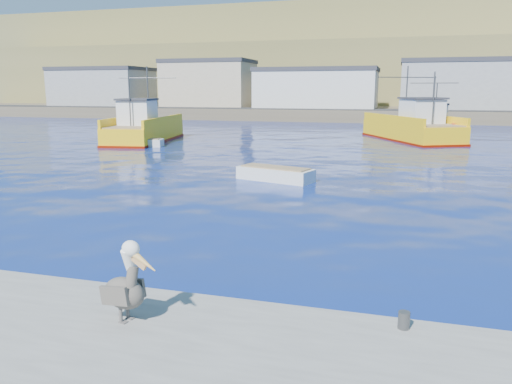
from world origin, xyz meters
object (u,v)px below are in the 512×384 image
trawler_yellow_a (144,129)px  pelican (126,287)px  skiff_left (140,143)px  trawler_yellow_b (412,128)px  boat_orange (432,129)px  skiff_mid (275,175)px

trawler_yellow_a → pelican: trawler_yellow_a is taller
skiff_left → pelican: pelican is taller
trawler_yellow_b → trawler_yellow_a: bearing=-161.4°
pelican → skiff_left: bearing=118.6°
trawler_yellow_b → boat_orange: trawler_yellow_b is taller
skiff_mid → trawler_yellow_b: bearing=73.2°
skiff_left → pelican: (15.48, -28.37, 0.88)m
skiff_mid → trawler_yellow_a: bearing=135.5°
trawler_yellow_b → skiff_left: bearing=-151.8°
trawler_yellow_b → skiff_left: trawler_yellow_b is taller
skiff_mid → pelican: size_ratio=2.75×
skiff_left → skiff_mid: size_ratio=0.93×
boat_orange → skiff_left: (-22.61, -11.85, -0.76)m
pelican → skiff_mid: bearing=95.0°
trawler_yellow_a → boat_orange: trawler_yellow_a is taller
trawler_yellow_a → trawler_yellow_b: (22.48, 7.57, 0.03)m
trawler_yellow_b → skiff_mid: trawler_yellow_b is taller
boat_orange → skiff_mid: (-8.60, -23.52, -0.74)m
trawler_yellow_a → skiff_mid: (15.58, -15.33, -0.77)m
boat_orange → trawler_yellow_b: bearing=-159.9°
trawler_yellow_a → pelican: size_ratio=7.94×
trawler_yellow_b → pelican: 39.97m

